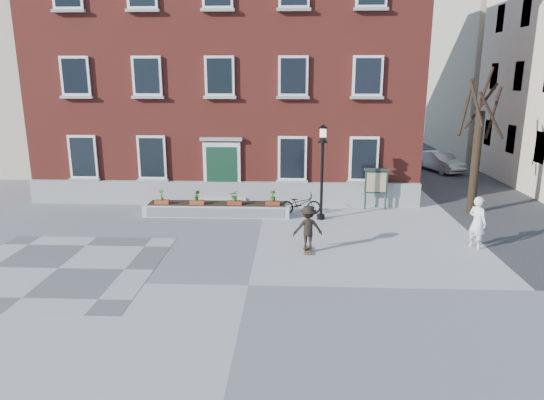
{
  "coord_description": "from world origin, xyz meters",
  "views": [
    {
      "loc": [
        1.23,
        -12.71,
        5.75
      ],
      "look_at": [
        0.5,
        4.0,
        1.5
      ],
      "focal_mm": 32.0,
      "sensor_mm": 36.0,
      "label": 1
    }
  ],
  "objects_px": {
    "lamp_post": "(322,159)",
    "notice_board": "(376,182)",
    "bicycle": "(300,204)",
    "parked_car": "(440,161)",
    "bystander": "(477,223)",
    "skateboarder": "(308,228)"
  },
  "relations": [
    {
      "from": "bicycle",
      "to": "parked_car",
      "type": "bearing_deg",
      "value": -44.2
    },
    {
      "from": "lamp_post",
      "to": "notice_board",
      "type": "distance_m",
      "value": 3.25
    },
    {
      "from": "bicycle",
      "to": "notice_board",
      "type": "distance_m",
      "value": 3.58
    },
    {
      "from": "bystander",
      "to": "notice_board",
      "type": "relative_size",
      "value": 0.98
    },
    {
      "from": "bicycle",
      "to": "parked_car",
      "type": "xyz_separation_m",
      "value": [
        8.88,
        10.28,
        0.15
      ]
    },
    {
      "from": "bystander",
      "to": "skateboarder",
      "type": "bearing_deg",
      "value": 64.53
    },
    {
      "from": "bystander",
      "to": "skateboarder",
      "type": "xyz_separation_m",
      "value": [
        -5.82,
        -0.64,
        -0.07
      ]
    },
    {
      "from": "lamp_post",
      "to": "parked_car",
      "type": "bearing_deg",
      "value": 53.87
    },
    {
      "from": "bicycle",
      "to": "notice_board",
      "type": "xyz_separation_m",
      "value": [
        3.36,
        0.93,
        0.79
      ]
    },
    {
      "from": "parked_car",
      "to": "bystander",
      "type": "xyz_separation_m",
      "value": [
        -2.86,
        -14.27,
        0.3
      ]
    },
    {
      "from": "bystander",
      "to": "notice_board",
      "type": "bearing_deg",
      "value": -3.41
    },
    {
      "from": "bicycle",
      "to": "bystander",
      "type": "relative_size",
      "value": 0.97
    },
    {
      "from": "bicycle",
      "to": "skateboarder",
      "type": "bearing_deg",
      "value": 179.07
    },
    {
      "from": "bicycle",
      "to": "notice_board",
      "type": "bearing_deg",
      "value": -77.92
    },
    {
      "from": "lamp_post",
      "to": "skateboarder",
      "type": "height_order",
      "value": "lamp_post"
    },
    {
      "from": "bystander",
      "to": "lamp_post",
      "type": "distance_m",
      "value": 6.32
    },
    {
      "from": "parked_car",
      "to": "skateboarder",
      "type": "relative_size",
      "value": 2.32
    },
    {
      "from": "lamp_post",
      "to": "notice_board",
      "type": "bearing_deg",
      "value": 33.11
    },
    {
      "from": "lamp_post",
      "to": "skateboarder",
      "type": "relative_size",
      "value": 2.43
    },
    {
      "from": "parked_car",
      "to": "skateboarder",
      "type": "height_order",
      "value": "skateboarder"
    },
    {
      "from": "parked_car",
      "to": "skateboarder",
      "type": "distance_m",
      "value": 17.25
    },
    {
      "from": "lamp_post",
      "to": "notice_board",
      "type": "height_order",
      "value": "lamp_post"
    }
  ]
}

